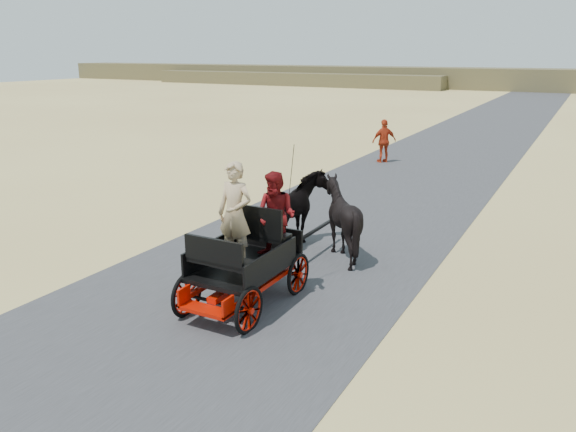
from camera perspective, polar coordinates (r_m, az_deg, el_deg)
The scene contains 10 objects.
ground at distance 10.65m, azimuth -4.99°, elevation -7.52°, with size 140.00×140.00×0.00m, color tan.
road at distance 10.65m, azimuth -4.99°, elevation -7.50°, with size 6.00×140.00×0.01m, color #38383A.
ridge_far at distance 70.37m, azimuth 24.60°, elevation 12.45°, with size 140.00×6.00×2.40m, color brown.
ridge_near at distance 75.06m, azimuth 0.25°, elevation 13.74°, with size 40.00×4.00×1.60m, color brown.
carriage at distance 9.99m, azimuth -4.40°, elevation -6.92°, with size 1.30×2.40×0.72m, color black, non-canonical shape.
horse_left at distance 12.54m, azimuth 0.84°, elevation 0.39°, with size 0.91×2.01×1.70m, color black.
horse_right at distance 12.09m, azimuth 5.46°, elevation -0.30°, with size 1.37×1.54×1.70m, color black.
driver_man at distance 9.71m, azimuth -5.40°, elevation 0.26°, with size 0.66×0.43×1.80m, color tan.
passenger_woman at distance 9.94m, azimuth -1.22°, elevation 0.04°, with size 0.77×0.60×1.58m, color #660C0F.
pedestrian at distance 22.86m, azimuth 9.74°, elevation 7.52°, with size 1.01×0.42×1.73m, color #B73114.
Camera 1 is at (5.42, -8.09, 4.31)m, focal length 35.00 mm.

